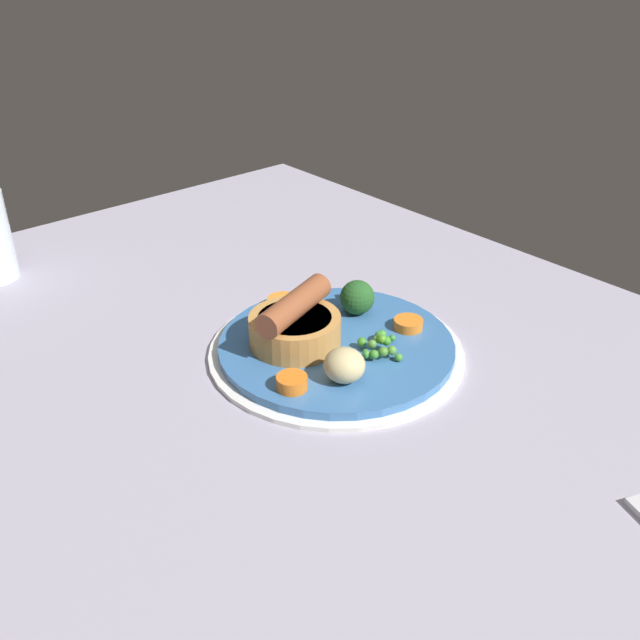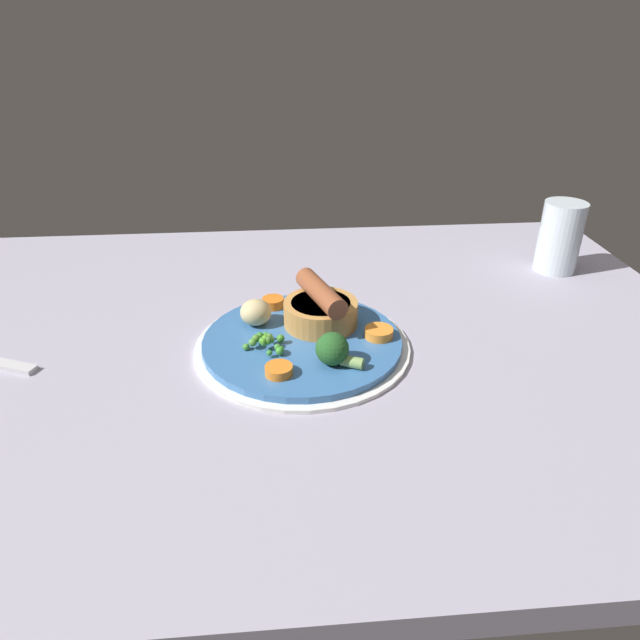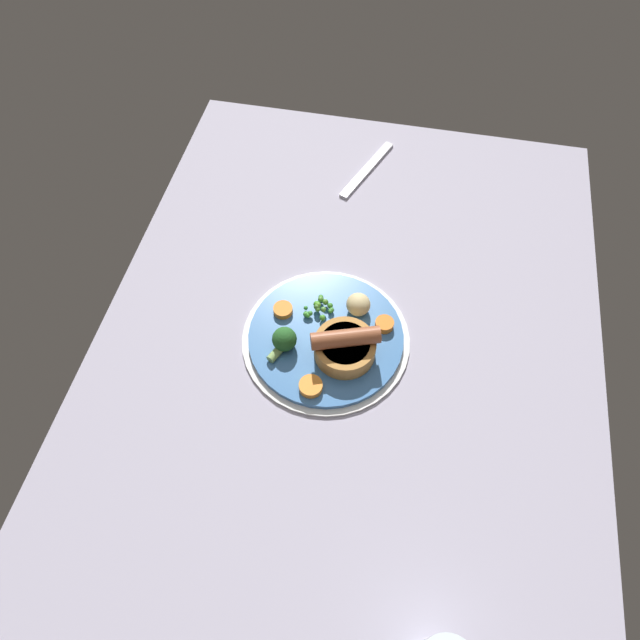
{
  "view_description": "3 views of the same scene",
  "coord_description": "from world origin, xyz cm",
  "px_view_note": "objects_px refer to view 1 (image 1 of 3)",
  "views": [
    {
      "loc": [
        46.62,
        -39.51,
        43.16
      ],
      "look_at": [
        -2.24,
        3.11,
        6.16
      ],
      "focal_mm": 40.0,
      "sensor_mm": 36.0,
      "label": 1
    },
    {
      "loc": [
        2.92,
        64.1,
        40.3
      ],
      "look_at": [
        -2.32,
        2.28,
        6.23
      ],
      "focal_mm": 32.0,
      "sensor_mm": 36.0,
      "label": 2
    },
    {
      "loc": [
        -46.14,
        -4.9,
        81.28
      ],
      "look_at": [
        1.01,
        4.59,
        6.95
      ],
      "focal_mm": 32.0,
      "sensor_mm": 36.0,
      "label": 3
    }
  ],
  "objects_px": {
    "potato_chunk_0": "(344,365)",
    "carrot_slice_0": "(283,303)",
    "dinner_plate": "(334,347)",
    "carrot_slice_5": "(408,324)",
    "carrot_slice_1": "(292,382)",
    "pea_pile": "(380,344)",
    "broccoli_floret_near": "(357,297)",
    "sausage_pudding": "(295,324)"
  },
  "relations": [
    {
      "from": "sausage_pudding",
      "to": "dinner_plate",
      "type": "bearing_deg",
      "value": 128.13
    },
    {
      "from": "sausage_pudding",
      "to": "broccoli_floret_near",
      "type": "height_order",
      "value": "sausage_pudding"
    },
    {
      "from": "pea_pile",
      "to": "broccoli_floret_near",
      "type": "height_order",
      "value": "broccoli_floret_near"
    },
    {
      "from": "broccoli_floret_near",
      "to": "dinner_plate",
      "type": "bearing_deg",
      "value": -39.19
    },
    {
      "from": "broccoli_floret_near",
      "to": "carrot_slice_5",
      "type": "distance_m",
      "value": 0.07
    },
    {
      "from": "pea_pile",
      "to": "carrot_slice_1",
      "type": "distance_m",
      "value": 0.11
    },
    {
      "from": "pea_pile",
      "to": "dinner_plate",
      "type": "bearing_deg",
      "value": -157.19
    },
    {
      "from": "dinner_plate",
      "to": "potato_chunk_0",
      "type": "distance_m",
      "value": 0.08
    },
    {
      "from": "pea_pile",
      "to": "potato_chunk_0",
      "type": "height_order",
      "value": "potato_chunk_0"
    },
    {
      "from": "broccoli_floret_near",
      "to": "carrot_slice_1",
      "type": "relative_size",
      "value": 1.86
    },
    {
      "from": "broccoli_floret_near",
      "to": "potato_chunk_0",
      "type": "relative_size",
      "value": 1.39
    },
    {
      "from": "broccoli_floret_near",
      "to": "potato_chunk_0",
      "type": "distance_m",
      "value": 0.14
    },
    {
      "from": "dinner_plate",
      "to": "pea_pile",
      "type": "xyz_separation_m",
      "value": [
        0.05,
        0.02,
        0.02
      ]
    },
    {
      "from": "pea_pile",
      "to": "potato_chunk_0",
      "type": "relative_size",
      "value": 1.26
    },
    {
      "from": "carrot_slice_1",
      "to": "carrot_slice_0",
      "type": "bearing_deg",
      "value": 144.53
    },
    {
      "from": "dinner_plate",
      "to": "potato_chunk_0",
      "type": "relative_size",
      "value": 6.69
    },
    {
      "from": "pea_pile",
      "to": "carrot_slice_1",
      "type": "bearing_deg",
      "value": -94.94
    },
    {
      "from": "sausage_pudding",
      "to": "potato_chunk_0",
      "type": "height_order",
      "value": "sausage_pudding"
    },
    {
      "from": "sausage_pudding",
      "to": "carrot_slice_5",
      "type": "xyz_separation_m",
      "value": [
        0.06,
        0.11,
        -0.02
      ]
    },
    {
      "from": "dinner_plate",
      "to": "sausage_pudding",
      "type": "relative_size",
      "value": 2.51
    },
    {
      "from": "potato_chunk_0",
      "to": "sausage_pudding",
      "type": "bearing_deg",
      "value": 174.56
    },
    {
      "from": "sausage_pudding",
      "to": "carrot_slice_0",
      "type": "xyz_separation_m",
      "value": [
        -0.07,
        0.04,
        -0.02
      ]
    },
    {
      "from": "potato_chunk_0",
      "to": "carrot_slice_0",
      "type": "height_order",
      "value": "potato_chunk_0"
    },
    {
      "from": "potato_chunk_0",
      "to": "broccoli_floret_near",
      "type": "bearing_deg",
      "value": 131.43
    },
    {
      "from": "dinner_plate",
      "to": "broccoli_floret_near",
      "type": "height_order",
      "value": "broccoli_floret_near"
    },
    {
      "from": "carrot_slice_1",
      "to": "pea_pile",
      "type": "bearing_deg",
      "value": 85.06
    },
    {
      "from": "carrot_slice_0",
      "to": "carrot_slice_1",
      "type": "relative_size",
      "value": 1.19
    },
    {
      "from": "carrot_slice_0",
      "to": "sausage_pudding",
      "type": "bearing_deg",
      "value": -29.01
    },
    {
      "from": "carrot_slice_0",
      "to": "carrot_slice_1",
      "type": "height_order",
      "value": "carrot_slice_1"
    },
    {
      "from": "carrot_slice_5",
      "to": "potato_chunk_0",
      "type": "bearing_deg",
      "value": -77.33
    },
    {
      "from": "broccoli_floret_near",
      "to": "potato_chunk_0",
      "type": "bearing_deg",
      "value": -23.46
    },
    {
      "from": "dinner_plate",
      "to": "carrot_slice_5",
      "type": "xyz_separation_m",
      "value": [
        0.03,
        0.08,
        0.01
      ]
    },
    {
      "from": "carrot_slice_5",
      "to": "dinner_plate",
      "type": "bearing_deg",
      "value": -114.03
    },
    {
      "from": "pea_pile",
      "to": "carrot_slice_0",
      "type": "relative_size",
      "value": 1.42
    },
    {
      "from": "pea_pile",
      "to": "broccoli_floret_near",
      "type": "bearing_deg",
      "value": 152.6
    },
    {
      "from": "carrot_slice_1",
      "to": "carrot_slice_5",
      "type": "bearing_deg",
      "value": 91.5
    },
    {
      "from": "broccoli_floret_near",
      "to": "pea_pile",
      "type": "bearing_deg",
      "value": -2.29
    },
    {
      "from": "potato_chunk_0",
      "to": "carrot_slice_0",
      "type": "bearing_deg",
      "value": 163.09
    },
    {
      "from": "carrot_slice_1",
      "to": "carrot_slice_5",
      "type": "relative_size",
      "value": 0.95
    },
    {
      "from": "pea_pile",
      "to": "sausage_pudding",
      "type": "bearing_deg",
      "value": -142.35
    },
    {
      "from": "potato_chunk_0",
      "to": "carrot_slice_1",
      "type": "relative_size",
      "value": 1.34
    },
    {
      "from": "sausage_pudding",
      "to": "carrot_slice_5",
      "type": "relative_size",
      "value": 3.42
    }
  ]
}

